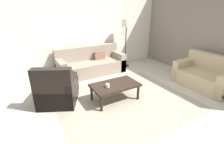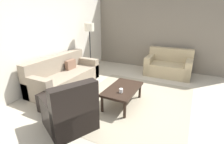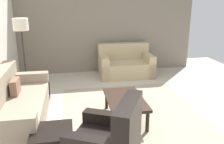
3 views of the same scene
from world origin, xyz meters
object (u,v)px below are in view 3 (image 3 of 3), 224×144
at_px(ottoman, 53,143).
at_px(lamp_standing, 21,32).
at_px(couch_main, 13,108).
at_px(couch_loveseat, 125,65).
at_px(coffee_table, 125,101).
at_px(cup, 132,101).

xyz_separation_m(ottoman, lamp_standing, (2.45, 0.71, 1.21)).
bearing_deg(couch_main, couch_loveseat, -46.55).
xyz_separation_m(couch_main, ottoman, (-1.05, -0.72, -0.10)).
xyz_separation_m(couch_loveseat, coffee_table, (-2.60, 0.61, 0.06)).
height_order(couch_loveseat, ottoman, couch_loveseat).
bearing_deg(lamp_standing, couch_main, 179.40).
height_order(cup, lamp_standing, lamp_standing).
xyz_separation_m(couch_main, couch_loveseat, (2.41, -2.55, -0.00)).
bearing_deg(coffee_table, cup, -165.49).
distance_m(ottoman, coffee_table, 1.50).
xyz_separation_m(cup, lamp_standing, (1.82, 1.98, 0.96)).
height_order(couch_main, lamp_standing, lamp_standing).
bearing_deg(couch_main, coffee_table, -95.60).
relative_size(ottoman, lamp_standing, 0.33).
distance_m(couch_main, lamp_standing, 1.79).
bearing_deg(cup, couch_loveseat, -10.95).
xyz_separation_m(ottoman, cup, (0.63, -1.28, 0.25)).
relative_size(couch_main, coffee_table, 1.99).
xyz_separation_m(ottoman, coffee_table, (0.86, -1.22, 0.16)).
distance_m(couch_loveseat, cup, 2.89).
relative_size(couch_loveseat, coffee_table, 1.34).
bearing_deg(couch_loveseat, cup, 169.05).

